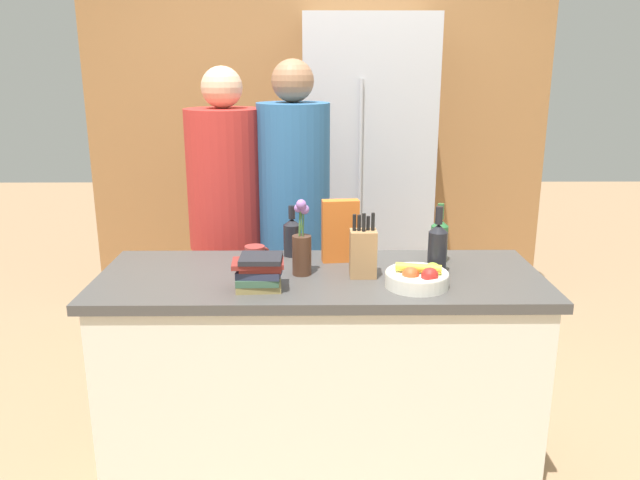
% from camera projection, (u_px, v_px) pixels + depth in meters
% --- Properties ---
extents(ground_plane, '(14.00, 14.00, 0.00)m').
position_uv_depth(ground_plane, '(320.00, 466.00, 2.76)').
color(ground_plane, '#A37F5B').
extents(kitchen_island, '(1.79, 0.68, 0.90)m').
position_uv_depth(kitchen_island, '(320.00, 374.00, 2.64)').
color(kitchen_island, silver).
rests_on(kitchen_island, ground_plane).
extents(back_wall_wood, '(2.99, 0.12, 2.60)m').
position_uv_depth(back_wall_wood, '(318.00, 130.00, 4.11)').
color(back_wall_wood, '#9E6B3D').
rests_on(back_wall_wood, ground_plane).
extents(refrigerator, '(0.75, 0.62, 1.99)m').
position_uv_depth(refrigerator, '(365.00, 186.00, 3.85)').
color(refrigerator, '#B7B7BC').
rests_on(refrigerator, ground_plane).
extents(fruit_bowl, '(0.24, 0.24, 0.09)m').
position_uv_depth(fruit_bowl, '(418.00, 277.00, 2.37)').
color(fruit_bowl, silver).
rests_on(fruit_bowl, kitchen_island).
extents(knife_block, '(0.10, 0.09, 0.26)m').
position_uv_depth(knife_block, '(363.00, 252.00, 2.47)').
color(knife_block, '#A87A4C').
rests_on(knife_block, kitchen_island).
extents(flower_vase, '(0.08, 0.08, 0.31)m').
position_uv_depth(flower_vase, '(302.00, 248.00, 2.48)').
color(flower_vase, '#4C2D1E').
rests_on(flower_vase, kitchen_island).
extents(cereal_box, '(0.16, 0.08, 0.27)m').
position_uv_depth(cereal_box, '(340.00, 231.00, 2.65)').
color(cereal_box, orange).
rests_on(cereal_box, kitchen_island).
extents(coffee_mug, '(0.10, 0.10, 0.10)m').
position_uv_depth(coffee_mug, '(256.00, 257.00, 2.57)').
color(coffee_mug, '#99332D').
rests_on(coffee_mug, kitchen_island).
extents(book_stack, '(0.20, 0.15, 0.13)m').
position_uv_depth(book_stack, '(259.00, 272.00, 2.33)').
color(book_stack, '#99844C').
rests_on(book_stack, kitchen_island).
extents(bottle_oil, '(0.08, 0.08, 0.23)m').
position_uv_depth(bottle_oil, '(292.00, 236.00, 2.74)').
color(bottle_oil, black).
rests_on(bottle_oil, kitchen_island).
extents(bottle_vinegar, '(0.07, 0.07, 0.25)m').
position_uv_depth(bottle_vinegar, '(439.00, 239.00, 2.66)').
color(bottle_vinegar, '#286633').
rests_on(bottle_vinegar, kitchen_island).
extents(bottle_wine, '(0.08, 0.08, 0.28)m').
position_uv_depth(bottle_wine, '(437.00, 247.00, 2.51)').
color(bottle_wine, black).
rests_on(bottle_wine, kitchen_island).
extents(person_at_sink, '(0.38, 0.38, 1.71)m').
position_uv_depth(person_at_sink, '(227.00, 221.00, 3.15)').
color(person_at_sink, '#383842').
rests_on(person_at_sink, ground_plane).
extents(person_in_blue, '(0.36, 0.36, 1.75)m').
position_uv_depth(person_in_blue, '(294.00, 217.00, 3.12)').
color(person_in_blue, '#383842').
rests_on(person_in_blue, ground_plane).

